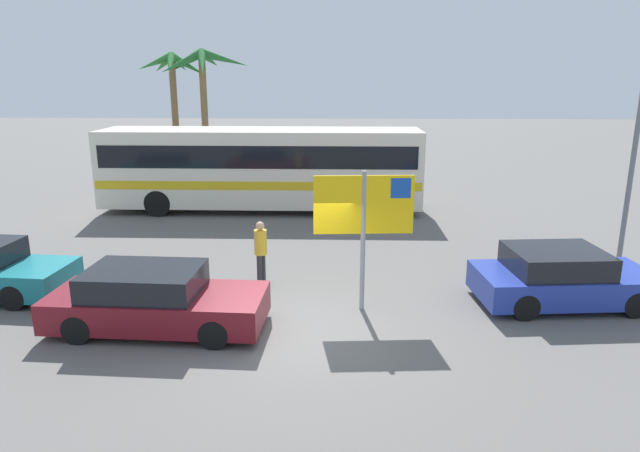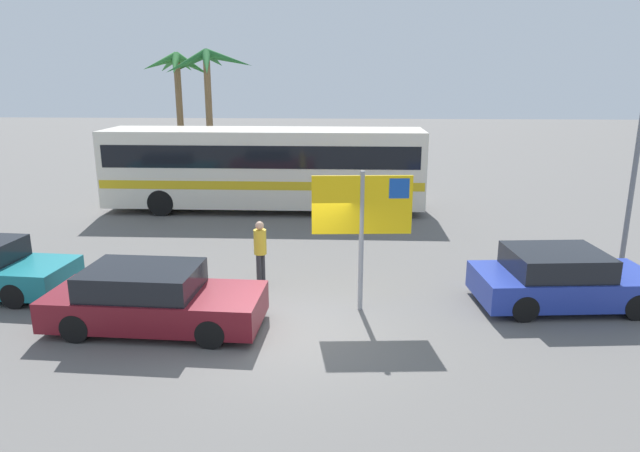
{
  "view_description": "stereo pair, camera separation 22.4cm",
  "coord_description": "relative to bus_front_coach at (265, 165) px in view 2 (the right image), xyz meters",
  "views": [
    {
      "loc": [
        0.93,
        -10.78,
        5.19
      ],
      "look_at": [
        0.45,
        3.74,
        1.3
      ],
      "focal_mm": 31.7,
      "sensor_mm": 36.0,
      "label": 1
    },
    {
      "loc": [
        1.15,
        -10.77,
        5.19
      ],
      "look_at": [
        0.45,
        3.74,
        1.3
      ],
      "focal_mm": 31.7,
      "sensor_mm": 36.0,
      "label": 2
    }
  ],
  "objects": [
    {
      "name": "palm_tree_inland",
      "position": [
        -5.03,
        6.02,
        3.21
      ],
      "size": [
        3.15,
        3.55,
        6.27
      ],
      "color": "brown",
      "rests_on": "ground"
    },
    {
      "name": "bus_front_coach",
      "position": [
        0.0,
        0.0,
        0.0
      ],
      "size": [
        12.31,
        2.67,
        3.17
      ],
      "color": "silver",
      "rests_on": "ground"
    },
    {
      "name": "car_maroon",
      "position": [
        -0.81,
        -10.95,
        -1.15
      ],
      "size": [
        4.53,
        1.98,
        1.32
      ],
      "rotation": [
        0.0,
        0.0,
        -0.04
      ],
      "color": "maroon",
      "rests_on": "ground"
    },
    {
      "name": "ground",
      "position": [
        2.09,
        -11.05,
        -1.79
      ],
      "size": [
        120.0,
        120.0,
        0.0
      ],
      "primitive_type": "plane",
      "color": "#605E5B"
    },
    {
      "name": "car_blue",
      "position": [
        8.22,
        -9.3,
        -1.15
      ],
      "size": [
        4.16,
        2.25,
        1.32
      ],
      "rotation": [
        0.0,
        0.0,
        0.09
      ],
      "color": "#23389E",
      "rests_on": "ground"
    },
    {
      "name": "palm_tree_seaside",
      "position": [
        -3.46,
        5.42,
        3.39
      ],
      "size": [
        4.13,
        4.25,
        6.4
      ],
      "color": "brown",
      "rests_on": "ground"
    },
    {
      "name": "ferry_sign",
      "position": [
        3.62,
        -9.78,
        0.54
      ],
      "size": [
        2.2,
        0.22,
        3.2
      ],
      "rotation": [
        0.0,
        0.0,
        0.07
      ],
      "color": "gray",
      "rests_on": "ground"
    },
    {
      "name": "pedestrian_crossing_lot",
      "position": [
        1.07,
        -8.26,
        -0.81
      ],
      "size": [
        0.32,
        0.32,
        1.65
      ],
      "rotation": [
        0.0,
        0.0,
        5.88
      ],
      "color": "#2D2D33",
      "rests_on": "ground"
    }
  ]
}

